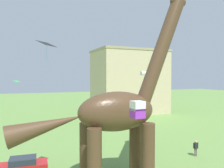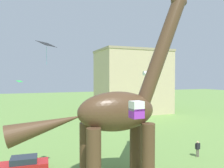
{
  "view_description": "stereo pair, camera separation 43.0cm",
  "coord_description": "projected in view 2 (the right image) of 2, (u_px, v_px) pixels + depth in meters",
  "views": [
    {
      "loc": [
        -8.24,
        -11.2,
        8.67
      ],
      "look_at": [
        -0.99,
        6.06,
        8.13
      ],
      "focal_mm": 35.81,
      "sensor_mm": 36.0,
      "label": 1
    },
    {
      "loc": [
        -7.84,
        -11.37,
        8.67
      ],
      "look_at": [
        -0.99,
        6.06,
        8.13
      ],
      "focal_mm": 35.81,
      "sensor_mm": 36.0,
      "label": 2
    }
  ],
  "objects": [
    {
      "name": "background_building_block",
      "position": [
        133.0,
        81.0,
        55.23
      ],
      "size": [
        16.99,
        11.75,
        15.39
      ],
      "color": "#CCB78E",
      "rests_on": "ground_plane"
    },
    {
      "name": "kite_mid_left",
      "position": [
        151.0,
        73.0,
        34.33
      ],
      "size": [
        2.47,
        2.1,
        0.72
      ],
      "color": "white"
    },
    {
      "name": "kite_near_low",
      "position": [
        137.0,
        110.0,
        15.43
      ],
      "size": [
        0.86,
        0.86,
        1.18
      ],
      "color": "white"
    },
    {
      "name": "dinosaur_sculpture",
      "position": [
        116.0,
        111.0,
        18.47
      ],
      "size": [
        15.53,
        3.29,
        16.23
      ],
      "rotation": [
        0.0,
        0.0,
        0.23
      ],
      "color": "#513823",
      "rests_on": "ground_plane"
    },
    {
      "name": "parked_sedan_left",
      "position": [
        24.0,
        165.0,
        20.04
      ],
      "size": [
        4.33,
        2.12,
        1.55
      ],
      "rotation": [
        0.0,
        0.0,
        -0.08
      ],
      "color": "red",
      "rests_on": "ground_plane"
    },
    {
      "name": "person_far_spectator",
      "position": [
        198.0,
        147.0,
        24.33
      ],
      "size": [
        0.65,
        0.29,
        1.75
      ],
      "rotation": [
        0.0,
        0.0,
        3.28
      ],
      "color": "#6B6056",
      "rests_on": "ground_plane"
    },
    {
      "name": "kite_far_right",
      "position": [
        20.0,
        81.0,
        29.74
      ],
      "size": [
        0.93,
        0.92,
        0.24
      ],
      "color": "green"
    },
    {
      "name": "kite_mid_center",
      "position": [
        46.0,
        44.0,
        16.95
      ],
      "size": [
        1.64,
        1.64,
        1.78
      ],
      "color": "black"
    }
  ]
}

